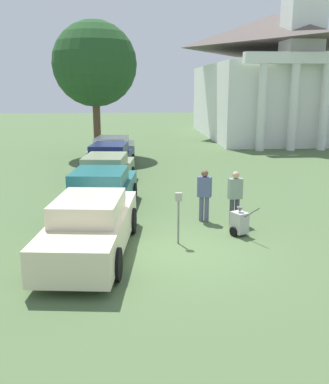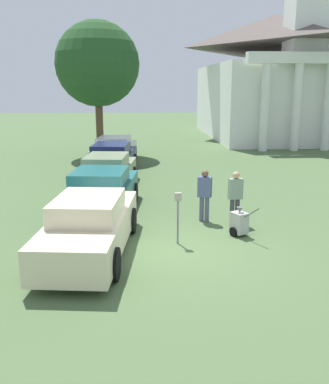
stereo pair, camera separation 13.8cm
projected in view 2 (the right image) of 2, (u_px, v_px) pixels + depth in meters
ground_plane at (180, 250)px, 11.16m from camera, size 120.00×120.00×0.00m
parked_car_cream at (90, 226)px, 10.79m from camera, size 2.33×5.22×1.52m
parked_car_teal at (101, 193)px, 14.28m from camera, size 2.46×4.91×1.49m
parked_car_sage at (108, 174)px, 17.45m from camera, size 2.35×5.27×1.47m
parked_car_navy at (112, 159)px, 20.78m from camera, size 2.42×5.30×1.48m
parked_car_white at (115, 151)px, 23.58m from camera, size 2.44×5.20×1.48m
parking_meter at (178, 209)px, 11.38m from camera, size 0.18×0.09×1.42m
person_worker at (205, 193)px, 13.31m from camera, size 0.47×0.36×1.65m
person_supervisor at (235, 195)px, 13.08m from camera, size 0.44×0.27×1.65m
equipment_cart at (239, 223)px, 12.16m from camera, size 0.64×0.96×1.00m
church at (276, 73)px, 35.01m from camera, size 10.74×16.70×20.63m
shade_tree at (97, 64)px, 25.04m from camera, size 4.94×4.94×7.90m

